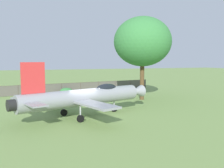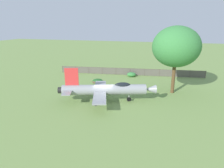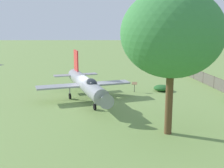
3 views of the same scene
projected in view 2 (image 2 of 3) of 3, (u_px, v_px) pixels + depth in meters
The scene contains 7 objects.
ground_plane at pixel (104, 102), 27.77m from camera, with size 200.00×200.00×0.00m, color #75934C.
display_jet at pixel (107, 89), 27.27m from camera, with size 9.70×12.96×4.77m.
shade_tree at pixel (176, 47), 29.39m from camera, with size 6.97×7.02×10.15m.
perimeter_fence at pixel (130, 71), 41.99m from camera, with size 3.86×29.83×1.48m.
shrub_near_fence at pixel (98, 81), 36.64m from camera, with size 1.91×1.88×0.69m.
shrub_by_tree at pixel (131, 74), 40.88m from camera, with size 1.61×1.81×0.90m.
info_plaque at pixel (94, 83), 33.37m from camera, with size 0.68×0.52×1.14m.
Camera 2 is at (-24.52, -8.42, 10.29)m, focal length 32.12 mm.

